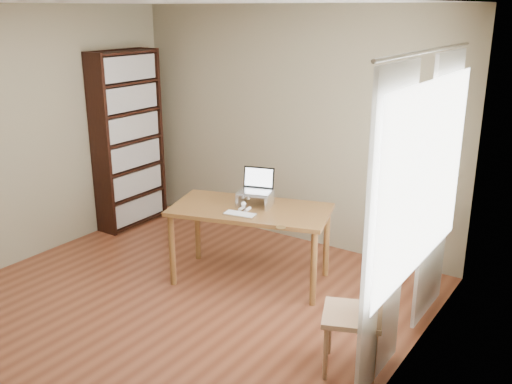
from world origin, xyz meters
name	(u,v)px	position (x,y,z in m)	size (l,w,h in m)	color
room	(150,174)	(0.03, 0.01, 1.30)	(4.04, 4.54, 2.64)	#5D2B18
bookshelf	(128,140)	(-1.83, 1.55, 1.05)	(0.30, 0.90, 2.10)	black
curtains	(415,206)	(1.92, 0.80, 1.17)	(0.03, 1.90, 2.25)	silver
desk	(250,217)	(0.27, 1.07, 0.66)	(1.64, 1.15, 0.75)	brown
laptop_stand	(255,197)	(0.27, 1.15, 0.83)	(0.32, 0.25, 0.13)	silver
laptop	(258,186)	(0.27, 1.20, 0.94)	(0.35, 0.33, 0.22)	silver
keyboard	(240,214)	(0.30, 0.85, 0.76)	(0.32, 0.18, 0.02)	silver
coaster	(281,227)	(0.77, 0.79, 0.75)	(0.09, 0.09, 0.01)	brown
cat	(255,198)	(0.24, 1.18, 0.82)	(0.25, 0.48, 0.15)	#4C423B
chair	(362,310)	(1.77, 0.28, 0.51)	(0.55, 0.54, 0.94)	#A47559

